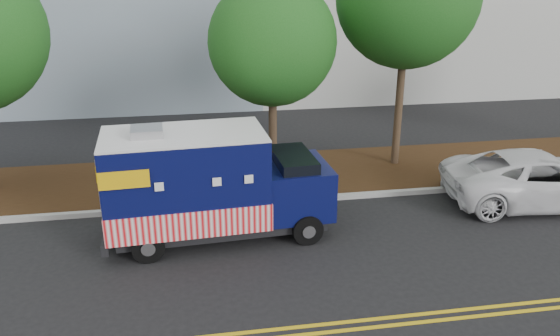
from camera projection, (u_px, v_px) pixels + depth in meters
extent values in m
plane|color=black|center=(250.00, 227.00, 14.77)|extent=(120.00, 120.00, 0.00)
cube|color=#9E9E99|center=(244.00, 203.00, 16.04)|extent=(120.00, 0.18, 0.15)
cube|color=#321E0D|center=(238.00, 177.00, 17.97)|extent=(120.00, 4.00, 0.15)
cube|color=gold|center=(275.00, 330.00, 10.67)|extent=(120.00, 0.10, 0.01)
cylinder|color=#38281C|center=(273.00, 130.00, 17.13)|extent=(0.26, 0.26, 3.54)
sphere|color=#1C5818|center=(272.00, 42.00, 16.15)|extent=(3.83, 3.83, 3.83)
cylinder|color=#38281C|center=(399.00, 103.00, 18.28)|extent=(0.26, 0.26, 4.57)
cube|color=#473828|center=(160.00, 169.00, 15.53)|extent=(0.06, 0.06, 2.40)
cube|color=black|center=(222.00, 221.00, 14.23)|extent=(5.35, 2.10, 0.26)
cube|color=#080D3E|center=(186.00, 178.00, 13.59)|extent=(4.06, 2.39, 2.25)
cube|color=red|center=(188.00, 207.00, 13.88)|extent=(4.10, 2.45, 0.70)
cube|color=white|center=(183.00, 134.00, 13.18)|extent=(4.06, 2.39, 0.06)
cube|color=#B7B7BA|center=(147.00, 132.00, 12.96)|extent=(0.79, 0.79, 0.21)
cube|color=#080D3E|center=(295.00, 187.00, 14.36)|extent=(1.81, 2.12, 1.31)
cube|color=black|center=(293.00, 165.00, 14.13)|extent=(1.05, 1.88, 0.61)
cube|color=black|center=(326.00, 199.00, 14.70)|extent=(0.19, 1.88, 0.28)
cube|color=black|center=(108.00, 232.00, 13.62)|extent=(0.30, 2.12, 0.26)
cube|color=#B7B7BA|center=(103.00, 183.00, 13.16)|extent=(0.14, 1.69, 1.78)
cube|color=#B7B7BA|center=(194.00, 160.00, 14.65)|extent=(1.69, 0.14, 1.03)
cube|color=#EFB50C|center=(124.00, 180.00, 12.10)|extent=(1.12, 0.09, 0.42)
cube|color=#EFB50C|center=(127.00, 148.00, 14.13)|extent=(1.12, 0.09, 0.42)
cylinder|color=black|center=(307.00, 229.00, 13.79)|extent=(0.80, 0.31, 0.79)
cylinder|color=black|center=(289.00, 199.00, 15.53)|extent=(0.80, 0.31, 0.79)
cylinder|color=black|center=(148.00, 247.00, 12.97)|extent=(0.80, 0.31, 0.79)
cylinder|color=black|center=(148.00, 213.00, 14.71)|extent=(0.80, 0.31, 0.79)
imported|color=white|center=(541.00, 179.00, 15.98)|extent=(5.83, 3.19, 1.55)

